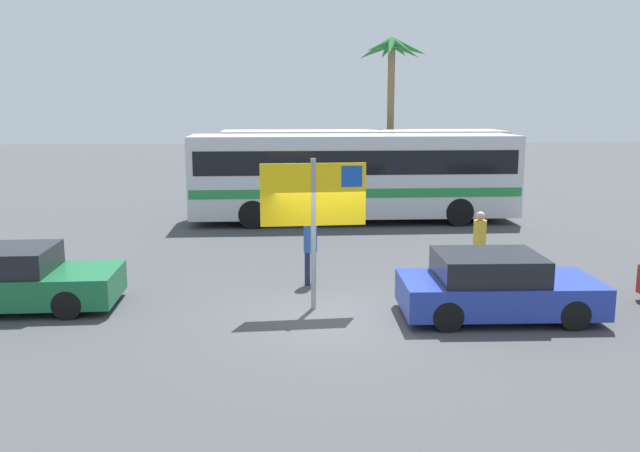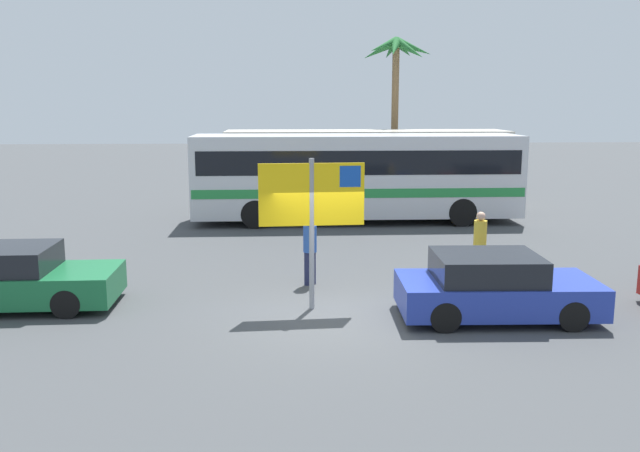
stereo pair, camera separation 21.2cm
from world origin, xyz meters
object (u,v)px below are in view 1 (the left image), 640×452
Objects in this scene: car_green at (8,279)px; bus_front_coach at (353,173)px; pedestrian_near_sign at (310,245)px; pedestrian_by_bus at (480,239)px; car_blue at (496,287)px; bus_rear_coach at (362,164)px; ferry_sign at (316,200)px.

bus_front_coach is at bearing 49.24° from car_green.
bus_front_coach is 8.97m from pedestrian_near_sign.
car_blue is at bearing 78.12° from pedestrian_by_bus.
pedestrian_by_bus is at bearing 63.46° from pedestrian_near_sign.
pedestrian_by_bus is at bearing 9.23° from car_green.
pedestrian_near_sign is at bearing 4.88° from pedestrian_by_bus.
car_green is at bearing 9.12° from pedestrian_by_bus.
car_green is 2.66× the size of pedestrian_near_sign.
bus_front_coach is 3.98m from bus_rear_coach.
car_blue is at bearing -7.79° from car_green.
bus_front_coach reaches higher than pedestrian_by_bus.
pedestrian_near_sign reaches higher than car_blue.
ferry_sign is (-2.04, -10.59, 0.54)m from bus_front_coach.
pedestrian_by_bus is 1.00× the size of pedestrian_near_sign.
bus_rear_coach is 7.04× the size of pedestrian_by_bus.
pedestrian_near_sign is (-2.90, -12.58, -0.80)m from bus_rear_coach.
pedestrian_near_sign reaches higher than car_green.
bus_rear_coach reaches higher than pedestrian_near_sign.
car_green is at bearing 174.72° from car_blue.
bus_rear_coach is at bearing 77.66° from bus_front_coach.
ferry_sign reaches higher than bus_front_coach.
car_green is (-9.40, -14.04, -1.15)m from bus_rear_coach.
ferry_sign is 2.33m from pedestrian_near_sign.
ferry_sign reaches higher than car_blue.
pedestrian_by_bus is at bearing -75.14° from bus_front_coach.
car_blue is at bearing 20.93° from pedestrian_near_sign.
pedestrian_by_bus is (4.24, 2.32, -1.34)m from ferry_sign.
ferry_sign is 5.01m from pedestrian_by_bus.
pedestrian_near_sign is at bearing 87.02° from ferry_sign.
ferry_sign is 1.91× the size of pedestrian_by_bus.
bus_front_coach reaches higher than pedestrian_near_sign.
car_green is 1.10× the size of car_blue.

